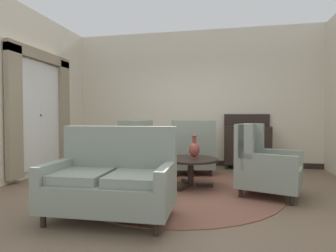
{
  "coord_description": "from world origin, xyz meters",
  "views": [
    {
      "loc": [
        0.72,
        -3.98,
        1.15
      ],
      "look_at": [
        -0.23,
        0.72,
        0.99
      ],
      "focal_mm": 29.45,
      "sensor_mm": 36.0,
      "label": 1
    }
  ],
  "objects_px": {
    "armchair_near_sideboard": "(126,156)",
    "armchair_far_left": "(192,152)",
    "armchair_beside_settee": "(263,165)",
    "sideboard": "(247,145)",
    "coffee_table": "(191,163)",
    "porcelain_vase": "(194,149)",
    "settee": "(112,181)"
  },
  "relations": [
    {
      "from": "coffee_table",
      "to": "armchair_beside_settee",
      "type": "distance_m",
      "value": 1.12
    },
    {
      "from": "porcelain_vase",
      "to": "sideboard",
      "type": "distance_m",
      "value": 2.13
    },
    {
      "from": "armchair_near_sideboard",
      "to": "settee",
      "type": "bearing_deg",
      "value": 26.78
    },
    {
      "from": "settee",
      "to": "armchair_beside_settee",
      "type": "xyz_separation_m",
      "value": [
        1.82,
        1.3,
        0.02
      ]
    },
    {
      "from": "armchair_beside_settee",
      "to": "armchair_near_sideboard",
      "type": "height_order",
      "value": "armchair_near_sideboard"
    },
    {
      "from": "porcelain_vase",
      "to": "settee",
      "type": "height_order",
      "value": "settee"
    },
    {
      "from": "settee",
      "to": "armchair_near_sideboard",
      "type": "relative_size",
      "value": 1.31
    },
    {
      "from": "coffee_table",
      "to": "settee",
      "type": "height_order",
      "value": "settee"
    },
    {
      "from": "porcelain_vase",
      "to": "coffee_table",
      "type": "bearing_deg",
      "value": -173.23
    },
    {
      "from": "coffee_table",
      "to": "porcelain_vase",
      "type": "relative_size",
      "value": 2.38
    },
    {
      "from": "settee",
      "to": "sideboard",
      "type": "xyz_separation_m",
      "value": [
        1.76,
        3.43,
        0.11
      ]
    },
    {
      "from": "armchair_far_left",
      "to": "settee",
      "type": "bearing_deg",
      "value": 62.82
    },
    {
      "from": "coffee_table",
      "to": "armchair_near_sideboard",
      "type": "height_order",
      "value": "armchair_near_sideboard"
    },
    {
      "from": "armchair_near_sideboard",
      "to": "porcelain_vase",
      "type": "bearing_deg",
      "value": 92.7
    },
    {
      "from": "armchair_near_sideboard",
      "to": "armchair_far_left",
      "type": "distance_m",
      "value": 1.38
    },
    {
      "from": "porcelain_vase",
      "to": "armchair_beside_settee",
      "type": "bearing_deg",
      "value": -12.65
    },
    {
      "from": "coffee_table",
      "to": "armchair_near_sideboard",
      "type": "xyz_separation_m",
      "value": [
        -1.19,
        0.2,
        0.05
      ]
    },
    {
      "from": "armchair_far_left",
      "to": "armchair_near_sideboard",
      "type": "bearing_deg",
      "value": 24.09
    },
    {
      "from": "settee",
      "to": "armchair_far_left",
      "type": "xyz_separation_m",
      "value": [
        0.63,
        2.57,
        0.03
      ]
    },
    {
      "from": "settee",
      "to": "sideboard",
      "type": "height_order",
      "value": "sideboard"
    },
    {
      "from": "sideboard",
      "to": "armchair_beside_settee",
      "type": "bearing_deg",
      "value": -88.29
    },
    {
      "from": "settee",
      "to": "armchair_near_sideboard",
      "type": "distance_m",
      "value": 1.79
    },
    {
      "from": "armchair_near_sideboard",
      "to": "sideboard",
      "type": "bearing_deg",
      "value": 138.96
    },
    {
      "from": "porcelain_vase",
      "to": "armchair_near_sideboard",
      "type": "bearing_deg",
      "value": 171.04
    },
    {
      "from": "armchair_beside_settee",
      "to": "sideboard",
      "type": "bearing_deg",
      "value": 20.59
    },
    {
      "from": "armchair_beside_settee",
      "to": "armchair_far_left",
      "type": "xyz_separation_m",
      "value": [
        -1.2,
        1.27,
        0.01
      ]
    },
    {
      "from": "armchair_beside_settee",
      "to": "coffee_table",
      "type": "bearing_deg",
      "value": 97.21
    },
    {
      "from": "armchair_far_left",
      "to": "sideboard",
      "type": "bearing_deg",
      "value": -156.43
    },
    {
      "from": "armchair_far_left",
      "to": "sideboard",
      "type": "relative_size",
      "value": 0.89
    },
    {
      "from": "armchair_near_sideboard",
      "to": "armchair_far_left",
      "type": "bearing_deg",
      "value": 139.23
    },
    {
      "from": "porcelain_vase",
      "to": "armchair_far_left",
      "type": "distance_m",
      "value": 1.07
    },
    {
      "from": "armchair_far_left",
      "to": "armchair_beside_settee",
      "type": "bearing_deg",
      "value": 119.78
    }
  ]
}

